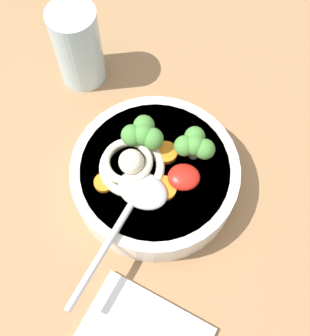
{
  "coord_description": "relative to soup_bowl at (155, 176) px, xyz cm",
  "views": [
    {
      "loc": [
        -1.79,
        20.08,
        55.69
      ],
      "look_at": [
        -1.37,
        -1.48,
        9.01
      ],
      "focal_mm": 46.63,
      "sensor_mm": 36.0,
      "label": 1
    }
  ],
  "objects": [
    {
      "name": "table_slab",
      "position": [
        1.37,
        1.48,
        -4.59
      ],
      "size": [
        112.4,
        112.4,
        4.11
      ],
      "primitive_type": "cube",
      "color": "#936D47",
      "rests_on": "ground"
    },
    {
      "name": "soup_bowl",
      "position": [
        0.0,
        0.0,
        0.0
      ],
      "size": [
        20.29,
        20.29,
        4.9
      ],
      "color": "silver",
      "rests_on": "table_slab"
    },
    {
      "name": "noodle_pile",
      "position": [
        2.82,
        0.07,
        3.43
      ],
      "size": [
        8.47,
        8.31,
        3.41
      ],
      "color": "beige",
      "rests_on": "soup_bowl"
    },
    {
      "name": "soup_spoon",
      "position": [
        2.29,
        4.38,
        3.17
      ],
      "size": [
        10.98,
        16.82,
        1.6
      ],
      "rotation": [
        0.0,
        0.0,
        1.09
      ],
      "color": "#B7B7BC",
      "rests_on": "soup_bowl"
    },
    {
      "name": "chili_sauce_dollop",
      "position": [
        -3.34,
        1.31,
        3.21
      ],
      "size": [
        3.74,
        3.37,
        1.68
      ],
      "primitive_type": "ellipsoid",
      "color": "red",
      "rests_on": "soup_bowl"
    },
    {
      "name": "broccoli_floret_front",
      "position": [
        1.5,
        -3.2,
        4.84
      ],
      "size": [
        4.99,
        4.29,
        3.94
      ],
      "color": "#7A9E60",
      "rests_on": "soup_bowl"
    },
    {
      "name": "broccoli_floret_center",
      "position": [
        -4.52,
        -1.99,
        4.71
      ],
      "size": [
        4.73,
        4.07,
        3.74
      ],
      "color": "#7A9E60",
      "rests_on": "soup_bowl"
    },
    {
      "name": "carrot_slice_extra_b",
      "position": [
        -1.26,
        -1.84,
        2.77
      ],
      "size": [
        2.76,
        2.76,
        0.8
      ],
      "primitive_type": "cylinder",
      "color": "orange",
      "rests_on": "soup_bowl"
    },
    {
      "name": "carrot_slice_beside_noodles",
      "position": [
        5.86,
        2.14,
        2.69
      ],
      "size": [
        2.3,
        2.3,
        0.64
      ],
      "primitive_type": "cylinder",
      "color": "orange",
      "rests_on": "soup_bowl"
    },
    {
      "name": "carrot_slice_left",
      "position": [
        -1.05,
        2.68,
        2.66
      ],
      "size": [
        2.98,
        2.98,
        0.57
      ],
      "primitive_type": "cylinder",
      "color": "orange",
      "rests_on": "soup_bowl"
    },
    {
      "name": "drinking_glass",
      "position": [
        10.56,
        -17.04,
        3.44
      ],
      "size": [
        6.36,
        6.36,
        11.95
      ],
      "primitive_type": "cylinder",
      "color": "silver",
      "rests_on": "table_slab"
    }
  ]
}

